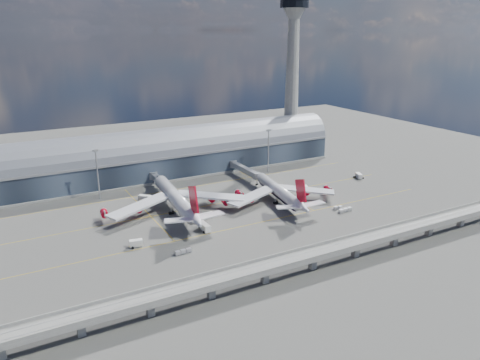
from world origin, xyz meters
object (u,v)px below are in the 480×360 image
service_truck_4 (305,189)px  airliner_right (280,192)px  cargo_train_1 (345,210)px  service_truck_0 (204,227)px  airliner_left (177,199)px  floodlight_mast_right (268,149)px  service_truck_1 (136,243)px  control_tower (292,78)px  service_truck_5 (145,198)px  cargo_train_2 (338,208)px  floodlight_mast_left (98,173)px  service_truck_3 (359,176)px  cargo_train_0 (183,252)px  service_truck_2 (206,215)px

service_truck_4 → airliner_right: bearing=-140.4°
service_truck_4 → cargo_train_1: (-0.34, -32.07, -0.73)m
airliner_right → service_truck_0: (-47.25, -13.93, -3.41)m
cargo_train_1 → airliner_left: bearing=64.4°
floodlight_mast_right → service_truck_4: 43.09m
floodlight_mast_right → service_truck_1: size_ratio=4.79×
floodlight_mast_right → cargo_train_1: 74.53m
control_tower → floodlight_mast_right: (-35.00, -28.00, -38.00)m
service_truck_5 → cargo_train_2: size_ratio=1.30×
service_truck_0 → cargo_train_2: service_truck_0 is taller
floodlight_mast_left → cargo_train_1: size_ratio=3.36×
service_truck_3 → service_truck_5: size_ratio=1.04×
control_tower → cargo_train_1: size_ratio=13.45×
airliner_left → service_truck_5: airliner_left is taller
service_truck_0 → control_tower: bearing=39.2°
control_tower → floodlight_mast_left: control_tower is taller
control_tower → cargo_train_2: 116.45m
floodlight_mast_left → cargo_train_1: floodlight_mast_left is taller
cargo_train_0 → cargo_train_1: 83.03m
floodlight_mast_left → floodlight_mast_right: size_ratio=1.00×
control_tower → service_truck_5: control_tower is taller
service_truck_5 → cargo_train_0: bearing=-139.6°
airliner_left → service_truck_2: (8.78, -13.49, -5.00)m
service_truck_3 → service_truck_5: bearing=-167.0°
floodlight_mast_right → service_truck_0: (-70.07, -61.13, -11.99)m
floodlight_mast_left → service_truck_3: bearing=-14.8°
service_truck_2 → cargo_train_2: 62.82m
floodlight_mast_right → cargo_train_0: (-86.08, -76.90, -12.85)m
service_truck_4 → cargo_train_0: (-83.30, -35.61, -0.83)m
cargo_train_0 → service_truck_5: bearing=-1.9°
airliner_right → cargo_train_1: airliner_right is taller
service_truck_2 → service_truck_5: bearing=26.5°
service_truck_0 → service_truck_3: 111.42m
control_tower → service_truck_0: bearing=-139.7°
service_truck_0 → cargo_train_1: (66.94, -12.23, -0.76)m
cargo_train_1 → cargo_train_2: cargo_train_1 is taller
control_tower → service_truck_3: bearing=-86.8°
floodlight_mast_left → airliner_left: floodlight_mast_left is taller
service_truck_3 → airliner_right: bearing=-146.6°
service_truck_2 → airliner_left: bearing=33.0°
service_truck_5 → cargo_train_0: (-5.05, -62.83, -0.77)m
floodlight_mast_left → service_truck_5: size_ratio=4.18×
service_truck_0 → service_truck_2: (6.46, 12.15, -0.35)m
airliner_right → cargo_train_0: size_ratio=9.03×
floodlight_mast_right → cargo_train_1: (-3.12, -73.36, -12.75)m
service_truck_0 → airliner_right: bearing=15.3°
service_truck_3 → service_truck_2: bearing=-149.4°
service_truck_0 → service_truck_3: size_ratio=1.21×
service_truck_5 → service_truck_1: bearing=-156.5°
airliner_left → floodlight_mast_left: bearing=133.4°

